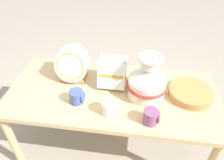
{
  "coord_description": "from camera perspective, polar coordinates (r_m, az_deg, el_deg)",
  "views": [
    {
      "loc": [
        0.17,
        -1.16,
        1.67
      ],
      "look_at": [
        0.0,
        0.0,
        0.73
      ],
      "focal_mm": 35.0,
      "sensor_mm": 36.0,
      "label": 1
    }
  ],
  "objects": [
    {
      "name": "mug_cobalt_glaze",
      "position": [
        1.49,
        -9.11,
        -4.3
      ],
      "size": [
        0.1,
        0.09,
        0.1
      ],
      "color": "#42569E",
      "rests_on": "display_table"
    },
    {
      "name": "ground_plane",
      "position": [
        2.04,
        0.0,
        -16.23
      ],
      "size": [
        14.0,
        14.0,
        0.0
      ],
      "primitive_type": "plane",
      "color": "gray"
    },
    {
      "name": "ceramic_vase",
      "position": [
        1.49,
        9.23,
        -0.13
      ],
      "size": [
        0.28,
        0.28,
        0.32
      ],
      "color": "silver",
      "rests_on": "display_table"
    },
    {
      "name": "display_table",
      "position": [
        1.62,
        0.0,
        -4.95
      ],
      "size": [
        1.5,
        0.7,
        0.62
      ],
      "color": "tan",
      "rests_on": "ground_plane"
    },
    {
      "name": "wicker_charger_stack",
      "position": [
        1.62,
        19.81,
        -3.23
      ],
      "size": [
        0.3,
        0.3,
        0.05
      ],
      "color": "#AD7F47",
      "rests_on": "display_table"
    },
    {
      "name": "mug_cream_glaze",
      "position": [
        1.4,
        -0.64,
        -7.17
      ],
      "size": [
        0.1,
        0.09,
        0.1
      ],
      "color": "silver",
      "rests_on": "display_table"
    },
    {
      "name": "dish_rack_square_plates",
      "position": [
        1.58,
        0.07,
        1.1
      ],
      "size": [
        0.2,
        0.17,
        0.22
      ],
      "color": "tan",
      "rests_on": "display_table"
    },
    {
      "name": "dish_rack_round_plates",
      "position": [
        1.65,
        -10.32,
        3.29
      ],
      "size": [
        0.24,
        0.18,
        0.26
      ],
      "color": "tan",
      "rests_on": "display_table"
    },
    {
      "name": "mug_plum_glaze",
      "position": [
        1.36,
        10.25,
        -9.4
      ],
      "size": [
        0.1,
        0.09,
        0.1
      ],
      "color": "#7A4770",
      "rests_on": "display_table"
    }
  ]
}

